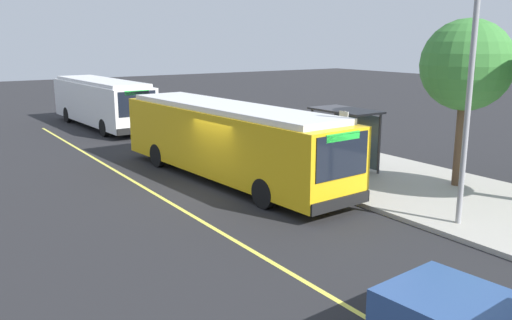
{
  "coord_description": "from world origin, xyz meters",
  "views": [
    {
      "loc": [
        16.54,
        -9.37,
        5.39
      ],
      "look_at": [
        1.33,
        0.78,
        1.25
      ],
      "focal_mm": 37.55,
      "sensor_mm": 36.0,
      "label": 1
    }
  ],
  "objects_px": {
    "transit_bus_main": "(228,139)",
    "waiting_bench": "(344,158)",
    "route_sign_post": "(343,139)",
    "transit_bus_second": "(102,101)"
  },
  "relations": [
    {
      "from": "transit_bus_second",
      "to": "waiting_bench",
      "type": "distance_m",
      "value": 17.72
    },
    {
      "from": "transit_bus_main",
      "to": "transit_bus_second",
      "type": "bearing_deg",
      "value": 179.76
    },
    {
      "from": "transit_bus_main",
      "to": "waiting_bench",
      "type": "relative_size",
      "value": 7.65
    },
    {
      "from": "waiting_bench",
      "to": "route_sign_post",
      "type": "xyz_separation_m",
      "value": [
        2.08,
        -2.02,
        1.32
      ]
    },
    {
      "from": "transit_bus_second",
      "to": "route_sign_post",
      "type": "relative_size",
      "value": 3.92
    },
    {
      "from": "transit_bus_second",
      "to": "waiting_bench",
      "type": "height_order",
      "value": "transit_bus_second"
    },
    {
      "from": "transit_bus_second",
      "to": "waiting_bench",
      "type": "bearing_deg",
      "value": 14.51
    },
    {
      "from": "transit_bus_main",
      "to": "route_sign_post",
      "type": "relative_size",
      "value": 4.37
    },
    {
      "from": "transit_bus_second",
      "to": "waiting_bench",
      "type": "relative_size",
      "value": 6.85
    },
    {
      "from": "waiting_bench",
      "to": "route_sign_post",
      "type": "height_order",
      "value": "route_sign_post"
    }
  ]
}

